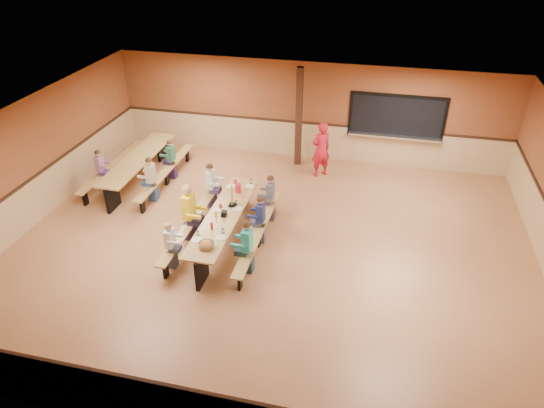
# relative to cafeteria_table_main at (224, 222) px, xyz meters

# --- Properties ---
(ground) EXTENTS (12.00, 12.00, 0.00)m
(ground) POSITION_rel_cafeteria_table_main_xyz_m (1.11, 0.03, -0.53)
(ground) COLOR #925A37
(ground) RESTS_ON ground
(room_envelope) EXTENTS (12.04, 10.04, 3.02)m
(room_envelope) POSITION_rel_cafeteria_table_main_xyz_m (1.11, 0.03, 0.16)
(room_envelope) COLOR brown
(room_envelope) RESTS_ON ground
(kitchen_pass_through) EXTENTS (2.78, 0.28, 1.38)m
(kitchen_pass_through) POSITION_rel_cafeteria_table_main_xyz_m (3.71, 4.99, 0.96)
(kitchen_pass_through) COLOR black
(kitchen_pass_through) RESTS_ON ground
(structural_post) EXTENTS (0.18, 0.18, 3.00)m
(structural_post) POSITION_rel_cafeteria_table_main_xyz_m (0.91, 4.43, 0.97)
(structural_post) COLOR black
(structural_post) RESTS_ON ground
(cafeteria_table_main) EXTENTS (1.91, 3.70, 0.74)m
(cafeteria_table_main) POSITION_rel_cafeteria_table_main_xyz_m (0.00, 0.00, 0.00)
(cafeteria_table_main) COLOR #A47F41
(cafeteria_table_main) RESTS_ON ground
(cafeteria_table_second) EXTENTS (1.91, 3.70, 0.74)m
(cafeteria_table_second) POSITION_rel_cafeteria_table_main_xyz_m (-3.30, 2.28, 0.00)
(cafeteria_table_second) COLOR #A47F41
(cafeteria_table_second) RESTS_ON ground
(seated_child_white_left) EXTENTS (0.33, 0.27, 1.13)m
(seated_child_white_left) POSITION_rel_cafeteria_table_main_xyz_m (-0.83, -1.19, 0.04)
(seated_child_white_left) COLOR white
(seated_child_white_left) RESTS_ON ground
(seated_adult_yellow) EXTENTS (0.47, 0.39, 1.42)m
(seated_adult_yellow) POSITION_rel_cafeteria_table_main_xyz_m (-0.83, -0.07, 0.19)
(seated_adult_yellow) COLOR yellow
(seated_adult_yellow) RESTS_ON ground
(seated_child_grey_left) EXTENTS (0.38, 0.31, 1.23)m
(seated_child_grey_left) POSITION_rel_cafeteria_table_main_xyz_m (-0.83, 1.43, 0.09)
(seated_child_grey_left) COLOR white
(seated_child_grey_left) RESTS_ON ground
(seated_child_teal_right) EXTENTS (0.40, 0.33, 1.27)m
(seated_child_teal_right) POSITION_rel_cafeteria_table_main_xyz_m (0.83, -0.95, 0.11)
(seated_child_teal_right) COLOR #2BAEA7
(seated_child_teal_right) RESTS_ON ground
(seated_child_navy_right) EXTENTS (0.37, 0.30, 1.21)m
(seated_child_navy_right) POSITION_rel_cafeteria_table_main_xyz_m (0.83, 0.18, 0.08)
(seated_child_navy_right) COLOR navy
(seated_child_navy_right) RESTS_ON ground
(seated_child_char_right) EXTENTS (0.37, 0.30, 1.22)m
(seated_child_char_right) POSITION_rel_cafeteria_table_main_xyz_m (0.83, 1.18, 0.08)
(seated_child_char_right) COLOR #555961
(seated_child_char_right) RESTS_ON ground
(seated_child_purple_sec) EXTENTS (0.34, 0.28, 1.16)m
(seated_child_purple_sec) POSITION_rel_cafeteria_table_main_xyz_m (-4.12, 1.65, 0.05)
(seated_child_purple_sec) COLOR #955D89
(seated_child_purple_sec) RESTS_ON ground
(seated_child_green_sec) EXTENTS (0.35, 0.29, 1.18)m
(seated_child_green_sec) POSITION_rel_cafeteria_table_main_xyz_m (-2.47, 2.70, 0.06)
(seated_child_green_sec) COLOR #2D6C51
(seated_child_green_sec) RESTS_ON ground
(seated_child_tan_sec) EXTENTS (0.39, 0.32, 1.24)m
(seated_child_tan_sec) POSITION_rel_cafeteria_table_main_xyz_m (-2.47, 1.38, 0.10)
(seated_child_tan_sec) COLOR #B2AB8E
(seated_child_tan_sec) RESTS_ON ground
(standing_woman) EXTENTS (0.72, 0.68, 1.65)m
(standing_woman) POSITION_rel_cafeteria_table_main_xyz_m (1.69, 3.84, 0.30)
(standing_woman) COLOR red
(standing_woman) RESTS_ON ground
(punch_pitcher) EXTENTS (0.16, 0.16, 0.22)m
(punch_pitcher) POSITION_rel_cafeteria_table_main_xyz_m (0.03, 1.07, 0.32)
(punch_pitcher) COLOR red
(punch_pitcher) RESTS_ON cafeteria_table_main
(chip_bowl) EXTENTS (0.32, 0.32, 0.15)m
(chip_bowl) POSITION_rel_cafeteria_table_main_xyz_m (0.05, -1.31, 0.29)
(chip_bowl) COLOR orange
(chip_bowl) RESTS_ON cafeteria_table_main
(napkin_dispenser) EXTENTS (0.10, 0.14, 0.13)m
(napkin_dispenser) POSITION_rel_cafeteria_table_main_xyz_m (0.03, -0.07, 0.28)
(napkin_dispenser) COLOR black
(napkin_dispenser) RESTS_ON cafeteria_table_main
(condiment_mustard) EXTENTS (0.06, 0.06, 0.17)m
(condiment_mustard) POSITION_rel_cafeteria_table_main_xyz_m (-0.14, -0.14, 0.30)
(condiment_mustard) COLOR yellow
(condiment_mustard) RESTS_ON cafeteria_table_main
(condiment_ketchup) EXTENTS (0.06, 0.06, 0.17)m
(condiment_ketchup) POSITION_rel_cafeteria_table_main_xyz_m (-0.07, -0.63, 0.30)
(condiment_ketchup) COLOR #B2140F
(condiment_ketchup) RESTS_ON cafeteria_table_main
(table_paddle) EXTENTS (0.16, 0.16, 0.56)m
(table_paddle) POSITION_rel_cafeteria_table_main_xyz_m (0.09, 0.40, 0.35)
(table_paddle) COLOR black
(table_paddle) RESTS_ON cafeteria_table_main
(place_settings) EXTENTS (0.65, 3.30, 0.11)m
(place_settings) POSITION_rel_cafeteria_table_main_xyz_m (0.00, 0.00, 0.27)
(place_settings) COLOR beige
(place_settings) RESTS_ON cafeteria_table_main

